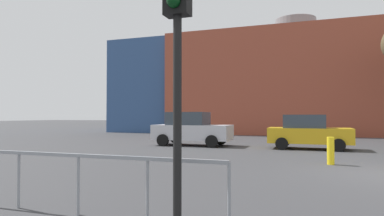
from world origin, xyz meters
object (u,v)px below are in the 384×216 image
object	(u,v)px
bollard_yellow_0	(331,151)
parked_car_1	(308,132)
parked_car_0	(191,129)
traffic_light_near_left	(177,26)

from	to	relation	value
bollard_yellow_0	parked_car_1	bearing A→B (deg)	97.81
parked_car_0	traffic_light_near_left	bearing A→B (deg)	-71.44
parked_car_0	traffic_light_near_left	distance (m)	14.47
parked_car_0	parked_car_1	size ratio (longest dim) A/B	1.09
parked_car_1	traffic_light_near_left	distance (m)	13.85
parked_car_1	traffic_light_near_left	world-z (taller)	traffic_light_near_left
parked_car_1	parked_car_0	bearing A→B (deg)	-180.00
parked_car_0	bollard_yellow_0	distance (m)	8.88
parked_car_0	parked_car_1	xyz separation A→B (m)	(6.24, 0.00, -0.08)
parked_car_0	traffic_light_near_left	xyz separation A→B (m)	(4.56, -13.59, 1.99)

